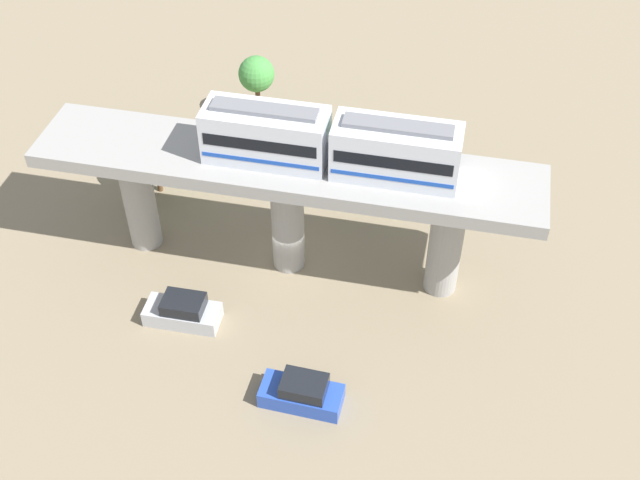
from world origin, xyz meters
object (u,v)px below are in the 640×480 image
tree_far_corner (154,150)px  parked_car_silver (183,312)px  parked_car_blue (302,393)px  tree_mid_lot (256,75)px  tree_near_viaduct (367,143)px  train (330,143)px

tree_far_corner → parked_car_silver: bearing=26.8°
parked_car_blue → tree_far_corner: (-14.54, -13.12, 2.56)m
tree_mid_lot → tree_far_corner: (9.37, -4.26, -0.48)m
tree_mid_lot → tree_near_viaduct: bearing=53.5°
train → parked_car_blue: bearing=3.7°
parked_car_blue → tree_far_corner: 19.75m
parked_car_blue → tree_near_viaduct: tree_near_viaduct is taller
parked_car_silver → tree_far_corner: (-10.58, -5.35, 2.56)m
train → parked_car_blue: (9.68, 0.62, -8.62)m
parked_car_silver → parked_car_blue: 8.72m
train → tree_mid_lot: train is taller
parked_car_blue → tree_far_corner: tree_far_corner is taller
parked_car_blue → tree_mid_lot: (-23.91, -8.86, 3.04)m
train → tree_mid_lot: (-14.23, -8.24, -5.58)m
train → parked_car_silver: size_ratio=3.20×
train → parked_car_blue: size_ratio=3.18×
parked_car_blue → tree_near_viaduct: (-17.16, 0.27, 3.33)m
tree_near_viaduct → parked_car_blue: bearing=-0.9°
parked_car_blue → tree_near_viaduct: 17.48m
parked_car_blue → tree_near_viaduct: size_ratio=0.73×
parked_car_silver → parked_car_blue: size_ratio=0.99×
tree_mid_lot → tree_far_corner: size_ratio=1.04×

